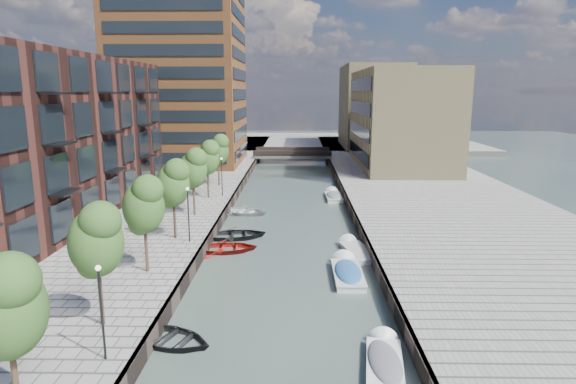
{
  "coord_description": "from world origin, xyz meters",
  "views": [
    {
      "loc": [
        0.74,
        -10.04,
        11.92
      ],
      "look_at": [
        0.0,
        30.18,
        3.5
      ],
      "focal_mm": 30.0,
      "sensor_mm": 36.0,
      "label": 1
    }
  ],
  "objects_px": {
    "tree_3": "(173,182)",
    "motorboat_1": "(384,361)",
    "sloop_1": "(170,343)",
    "motorboat_4": "(333,196)",
    "car": "(369,163)",
    "tree_1": "(96,238)",
    "motorboat_2": "(356,251)",
    "tree_6": "(218,149)",
    "sloop_4": "(236,238)",
    "tree_0": "(6,304)",
    "sloop_2": "(226,251)",
    "tree_4": "(193,168)",
    "bridge": "(292,154)",
    "motorboat_3": "(347,272)",
    "sloop_3": "(244,214)",
    "tree_2": "(143,203)",
    "tree_5": "(207,157)"
  },
  "relations": [
    {
      "from": "tree_1",
      "to": "sloop_3",
      "type": "bearing_deg",
      "value": 80.98
    },
    {
      "from": "sloop_2",
      "to": "car",
      "type": "xyz_separation_m",
      "value": [
        16.09,
        35.82,
        1.6
      ]
    },
    {
      "from": "tree_1",
      "to": "tree_4",
      "type": "bearing_deg",
      "value": 90.0
    },
    {
      "from": "sloop_3",
      "to": "motorboat_1",
      "type": "bearing_deg",
      "value": -144.66
    },
    {
      "from": "tree_2",
      "to": "tree_5",
      "type": "relative_size",
      "value": 1.0
    },
    {
      "from": "tree_0",
      "to": "motorboat_4",
      "type": "relative_size",
      "value": 1.18
    },
    {
      "from": "tree_4",
      "to": "sloop_4",
      "type": "xyz_separation_m",
      "value": [
        4.23,
        -3.86,
        -5.31
      ]
    },
    {
      "from": "tree_6",
      "to": "sloop_4",
      "type": "distance_m",
      "value": 19.1
    },
    {
      "from": "sloop_1",
      "to": "tree_1",
      "type": "bearing_deg",
      "value": 113.31
    },
    {
      "from": "sloop_4",
      "to": "motorboat_4",
      "type": "relative_size",
      "value": 0.99
    },
    {
      "from": "tree_6",
      "to": "sloop_4",
      "type": "xyz_separation_m",
      "value": [
        4.23,
        -17.86,
        -5.31
      ]
    },
    {
      "from": "tree_3",
      "to": "motorboat_4",
      "type": "relative_size",
      "value": 1.18
    },
    {
      "from": "tree_0",
      "to": "tree_3",
      "type": "height_order",
      "value": "same"
    },
    {
      "from": "tree_3",
      "to": "motorboat_1",
      "type": "bearing_deg",
      "value": -49.8
    },
    {
      "from": "sloop_4",
      "to": "motorboat_2",
      "type": "height_order",
      "value": "motorboat_2"
    },
    {
      "from": "tree_4",
      "to": "sloop_2",
      "type": "bearing_deg",
      "value": -61.77
    },
    {
      "from": "sloop_2",
      "to": "motorboat_2",
      "type": "bearing_deg",
      "value": -97.57
    },
    {
      "from": "tree_5",
      "to": "motorboat_4",
      "type": "bearing_deg",
      "value": 18.98
    },
    {
      "from": "sloop_2",
      "to": "motorboat_4",
      "type": "distance_m",
      "value": 21.14
    },
    {
      "from": "sloop_3",
      "to": "tree_1",
      "type": "bearing_deg",
      "value": -172.72
    },
    {
      "from": "tree_4",
      "to": "motorboat_4",
      "type": "distance_m",
      "value": 18.48
    },
    {
      "from": "motorboat_1",
      "to": "tree_6",
      "type": "bearing_deg",
      "value": 109.8
    },
    {
      "from": "tree_3",
      "to": "motorboat_1",
      "type": "distance_m",
      "value": 21.03
    },
    {
      "from": "motorboat_4",
      "to": "car",
      "type": "bearing_deg",
      "value": 68.88
    },
    {
      "from": "tree_3",
      "to": "motorboat_1",
      "type": "relative_size",
      "value": 1.28
    },
    {
      "from": "tree_0",
      "to": "tree_4",
      "type": "bearing_deg",
      "value": 90.0
    },
    {
      "from": "sloop_4",
      "to": "motorboat_3",
      "type": "relative_size",
      "value": 0.94
    },
    {
      "from": "tree_3",
      "to": "motorboat_4",
      "type": "bearing_deg",
      "value": 54.2
    },
    {
      "from": "tree_4",
      "to": "tree_2",
      "type": "bearing_deg",
      "value": -90.0
    },
    {
      "from": "tree_2",
      "to": "sloop_4",
      "type": "bearing_deg",
      "value": 67.35
    },
    {
      "from": "tree_1",
      "to": "motorboat_2",
      "type": "bearing_deg",
      "value": 44.9
    },
    {
      "from": "sloop_1",
      "to": "motorboat_1",
      "type": "height_order",
      "value": "motorboat_1"
    },
    {
      "from": "motorboat_4",
      "to": "sloop_3",
      "type": "bearing_deg",
      "value": -141.32
    },
    {
      "from": "motorboat_3",
      "to": "bridge",
      "type": "bearing_deg",
      "value": 94.5
    },
    {
      "from": "tree_6",
      "to": "motorboat_2",
      "type": "distance_m",
      "value": 25.88
    },
    {
      "from": "tree_2",
      "to": "sloop_4",
      "type": "height_order",
      "value": "tree_2"
    },
    {
      "from": "tree_3",
      "to": "tree_5",
      "type": "height_order",
      "value": "same"
    },
    {
      "from": "tree_4",
      "to": "tree_5",
      "type": "height_order",
      "value": "same"
    },
    {
      "from": "bridge",
      "to": "sloop_4",
      "type": "bearing_deg",
      "value": -95.56
    },
    {
      "from": "tree_0",
      "to": "tree_2",
      "type": "distance_m",
      "value": 14.0
    },
    {
      "from": "motorboat_3",
      "to": "tree_3",
      "type": "bearing_deg",
      "value": 158.42
    },
    {
      "from": "tree_6",
      "to": "motorboat_3",
      "type": "xyz_separation_m",
      "value": [
        12.59,
        -25.98,
        -5.09
      ]
    },
    {
      "from": "tree_6",
      "to": "bridge",
      "type": "bearing_deg",
      "value": 71.9
    },
    {
      "from": "tree_1",
      "to": "motorboat_2",
      "type": "relative_size",
      "value": 1.17
    },
    {
      "from": "tree_4",
      "to": "sloop_1",
      "type": "distance_m",
      "value": 21.79
    },
    {
      "from": "tree_1",
      "to": "sloop_3",
      "type": "xyz_separation_m",
      "value": [
        3.98,
        25.05,
        -5.31
      ]
    },
    {
      "from": "sloop_2",
      "to": "tree_1",
      "type": "bearing_deg",
      "value": 157.01
    },
    {
      "from": "motorboat_3",
      "to": "tree_2",
      "type": "bearing_deg",
      "value": -170.87
    },
    {
      "from": "tree_1",
      "to": "car",
      "type": "xyz_separation_m",
      "value": [
        19.98,
        49.57,
        -3.71
      ]
    },
    {
      "from": "tree_4",
      "to": "motorboat_3",
      "type": "xyz_separation_m",
      "value": [
        12.59,
        -11.98,
        -5.09
      ]
    }
  ]
}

